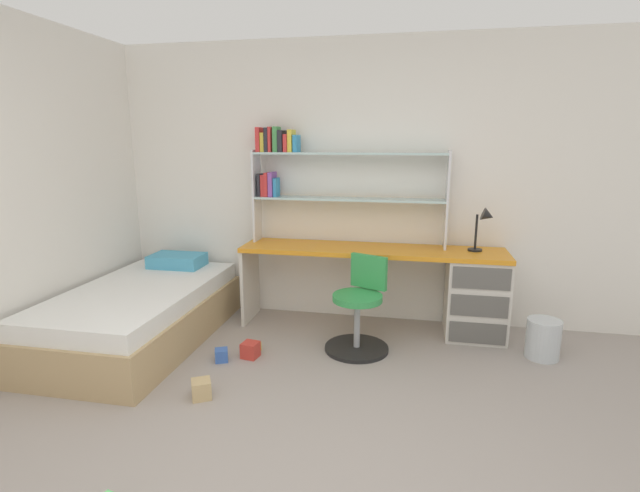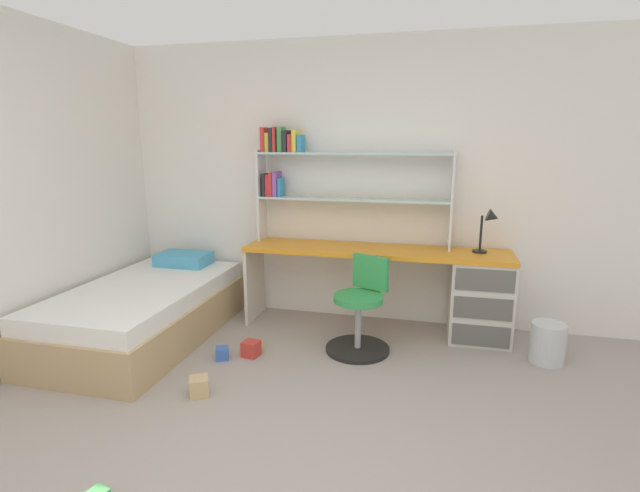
{
  "view_description": "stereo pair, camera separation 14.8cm",
  "coord_description": "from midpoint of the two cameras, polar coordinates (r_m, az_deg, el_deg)",
  "views": [
    {
      "loc": [
        0.45,
        -1.67,
        1.67
      ],
      "look_at": [
        -0.22,
        1.68,
        0.91
      ],
      "focal_mm": 26.44,
      "sensor_mm": 36.0,
      "label": 1
    },
    {
      "loc": [
        0.6,
        -1.64,
        1.67
      ],
      "look_at": [
        -0.22,
        1.68,
        0.91
      ],
      "focal_mm": 26.44,
      "sensor_mm": 36.0,
      "label": 2
    }
  ],
  "objects": [
    {
      "name": "toy_block_yellow_4",
      "position": [
        3.97,
        -6.64,
        -11.84
      ],
      "size": [
        0.1,
        0.1,
        0.07
      ],
      "primitive_type": "cube",
      "rotation": [
        0.0,
        0.0,
        2.62
      ],
      "color": "gold",
      "rests_on": "ground_plane"
    },
    {
      "name": "bookshelf_hutch",
      "position": [
        4.3,
        1.22,
        8.97
      ],
      "size": [
        1.75,
        0.22,
        1.05
      ],
      "color": "silver",
      "rests_on": "desk"
    },
    {
      "name": "room_shell",
      "position": [
        3.45,
        -17.34,
        5.61
      ],
      "size": [
        5.67,
        6.36,
        2.57
      ],
      "color": "white",
      "rests_on": "ground_plane"
    },
    {
      "name": "toy_block_natural_1",
      "position": [
        3.37,
        -13.17,
        -16.24
      ],
      "size": [
        0.17,
        0.17,
        0.12
      ],
      "primitive_type": "cube",
      "rotation": [
        0.0,
        0.0,
        0.5
      ],
      "color": "tan",
      "rests_on": "ground_plane"
    },
    {
      "name": "desk",
      "position": [
        4.25,
        16.18,
        -4.94
      ],
      "size": [
        2.32,
        0.51,
        0.75
      ],
      "color": "orange",
      "rests_on": "ground_plane"
    },
    {
      "name": "swivel_chair",
      "position": [
        3.86,
        5.99,
        -8.33
      ],
      "size": [
        0.52,
        0.52,
        0.76
      ],
      "color": "black",
      "rests_on": "ground_plane"
    },
    {
      "name": "waste_bin",
      "position": [
        4.12,
        26.79,
        -10.43
      ],
      "size": [
        0.26,
        0.26,
        0.31
      ],
      "primitive_type": "cylinder",
      "color": "silver",
      "rests_on": "ground_plane"
    },
    {
      "name": "bed_platform",
      "position": [
        4.33,
        -19.47,
        -7.45
      ],
      "size": [
        1.06,
        1.89,
        0.6
      ],
      "color": "tan",
      "rests_on": "ground_plane"
    },
    {
      "name": "toy_block_red_0",
      "position": [
        3.85,
        -7.24,
        -12.22
      ],
      "size": [
        0.14,
        0.14,
        0.12
      ],
      "primitive_type": "cube",
      "rotation": [
        0.0,
        0.0,
        1.41
      ],
      "color": "red",
      "rests_on": "ground_plane"
    },
    {
      "name": "desk_lamp",
      "position": [
        4.17,
        20.82,
        2.52
      ],
      "size": [
        0.2,
        0.17,
        0.38
      ],
      "color": "black",
      "rests_on": "desk"
    },
    {
      "name": "toy_block_blue_2",
      "position": [
        3.84,
        -10.65,
        -12.65
      ],
      "size": [
        0.13,
        0.13,
        0.1
      ],
      "primitive_type": "cube",
      "rotation": [
        0.0,
        0.0,
        0.42
      ],
      "color": "#3860B7",
      "rests_on": "ground_plane"
    }
  ]
}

